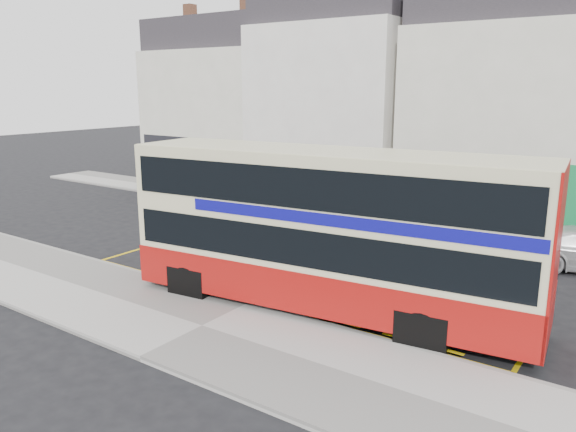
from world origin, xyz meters
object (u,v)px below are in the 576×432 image
Objects in this scene: car_silver at (259,201)px; street_tree_left at (168,112)px; bus_stop_post at (209,237)px; car_grey at (369,215)px; double_decker_bus at (330,229)px.

car_silver is 0.55× the size of street_tree_left.
car_grey is at bearing 89.98° from bus_stop_post.
bus_stop_post is at bearing 176.40° from car_grey.
bus_stop_post is 11.01m from car_silver.
street_tree_left reaches higher than double_decker_bus.
bus_stop_post is (-3.41, -1.00, -0.52)m from double_decker_bus.
bus_stop_post is 0.71× the size of car_grey.
car_silver is at bearing -19.32° from street_tree_left.
double_decker_bus is at bearing 17.25° from bus_stop_post.
car_silver is 10.83m from street_tree_left.
double_decker_bus is at bearing -32.53° from street_tree_left.
double_decker_bus is 12.42m from car_silver.
double_decker_bus reaches higher than car_grey.
bus_stop_post is 0.42× the size of street_tree_left.
car_silver is at bearing 121.29° from bus_stop_post.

